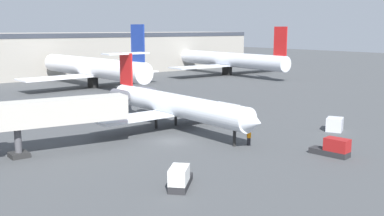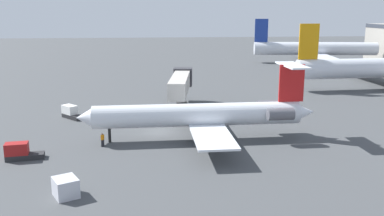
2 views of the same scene
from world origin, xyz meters
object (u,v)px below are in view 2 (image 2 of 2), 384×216
Objects in this scene: jet_bridge at (181,83)px; parked_airliner_west_end at (314,49)px; ground_crew_marshaller at (103,140)px; baggage_tug_trailing at (20,152)px; baggage_tug_lead at (71,113)px; cargo_container_uld at (66,187)px; regional_jet at (204,114)px.

parked_airliner_west_end is at bearing 141.67° from jet_bridge.
ground_crew_marshaller is 0.41× the size of baggage_tug_trailing.
ground_crew_marshaller is at bearing 23.63° from baggage_tug_lead.
jet_bridge is 18.08m from baggage_tug_lead.
baggage_tug_lead is 28.44m from cargo_container_uld.
ground_crew_marshaller is 13.83m from cargo_container_uld.
regional_jet is 0.80× the size of parked_airliner_west_end.
baggage_tug_lead reaches higher than ground_crew_marshaller.
regional_jet is 22.72m from baggage_tug_lead.
baggage_tug_lead is 18.13m from baggage_tug_trailing.
cargo_container_uld is at bearing -6.98° from ground_crew_marshaller.
cargo_container_uld is (28.07, 4.59, 0.01)m from baggage_tug_lead.
jet_bridge is (-17.66, -1.69, 0.99)m from regional_jet.
jet_bridge is 35.51m from cargo_container_uld.
baggage_tug_lead is at bearing -124.05° from regional_jet.
parked_airliner_west_end is at bearing 149.79° from regional_jet.
regional_jet is 21.71m from baggage_tug_trailing.
regional_jet is 10.49× the size of cargo_container_uld.
jet_bridge is 22.40m from ground_crew_marshaller.
parked_airliner_west_end is (-75.16, 43.76, 1.02)m from regional_jet.
ground_crew_marshaller is at bearing -36.18° from parked_airliner_west_end.
regional_jet reaches higher than baggage_tug_lead.
baggage_tug_trailing is at bearing -66.60° from ground_crew_marshaller.
baggage_tug_trailing is at bearing -38.77° from parked_airliner_west_end.
baggage_tug_trailing is (18.00, -2.18, 0.00)m from baggage_tug_lead.
regional_jet is 21.05m from cargo_container_uld.
regional_jet is at bearing 97.71° from ground_crew_marshaller.
baggage_tug_lead is at bearing -73.59° from jet_bridge.
baggage_tug_trailing is at bearing -75.65° from regional_jet.
jet_bridge is 30.17m from baggage_tug_trailing.
cargo_container_uld is 0.08× the size of parked_airliner_west_end.
jet_bridge reaches higher than baggage_tug_lead.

